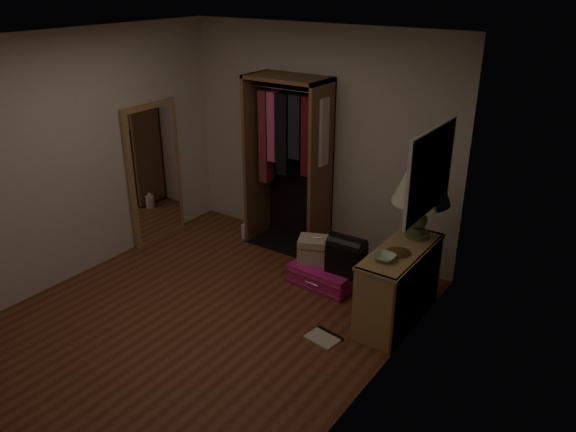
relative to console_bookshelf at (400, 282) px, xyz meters
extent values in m
plane|color=#5B2D1A|center=(-1.53, -1.04, -0.39)|extent=(4.00, 4.00, 0.00)
cube|color=beige|center=(-1.53, 0.96, 0.91)|extent=(3.50, 0.02, 2.60)
cube|color=beige|center=(0.22, -1.04, 0.91)|extent=(0.02, 4.00, 2.60)
cube|color=beige|center=(-3.28, -1.04, 0.91)|extent=(0.02, 4.00, 2.60)
cube|color=silver|center=(-1.53, -1.04, 2.21)|extent=(3.50, 4.00, 0.01)
cube|color=silver|center=(0.20, -0.04, 1.16)|extent=(0.03, 0.96, 0.76)
cube|color=black|center=(0.19, -0.04, 1.16)|extent=(0.03, 0.90, 0.70)
cube|color=silver|center=(0.18, -0.04, 0.85)|extent=(0.01, 0.88, 0.02)
cube|color=silver|center=(0.18, -0.04, 0.92)|extent=(0.01, 0.88, 0.02)
cube|color=silver|center=(0.18, -0.04, 1.00)|extent=(0.01, 0.88, 0.02)
cube|color=silver|center=(0.18, -0.04, 1.08)|extent=(0.01, 0.88, 0.02)
cube|color=silver|center=(0.18, -0.04, 1.16)|extent=(0.01, 0.88, 0.02)
cube|color=silver|center=(0.18, -0.04, 1.24)|extent=(0.01, 0.88, 0.02)
cube|color=silver|center=(0.18, -0.04, 1.31)|extent=(0.01, 0.88, 0.02)
cube|color=silver|center=(0.18, -0.04, 1.39)|extent=(0.01, 0.88, 0.02)
cube|color=silver|center=(0.18, -0.04, 1.47)|extent=(0.01, 0.88, 0.02)
cube|color=#A27D4E|center=(0.01, -0.58, -0.02)|extent=(0.40, 0.03, 0.75)
cube|color=#A27D4E|center=(0.01, 0.49, -0.02)|extent=(0.40, 0.03, 0.75)
cube|color=#A27D4E|center=(0.01, -0.04, -0.33)|extent=(0.40, 1.04, 0.03)
cube|color=#A27D4E|center=(0.01, -0.04, 0.18)|extent=(0.40, 1.04, 0.03)
cube|color=#A27D4E|center=(0.01, -0.04, 0.34)|extent=(0.42, 1.12, 0.03)
cube|color=brown|center=(0.20, -0.04, -0.02)|extent=(0.02, 1.10, 0.75)
cube|color=#A27D4E|center=(0.00, 0.29, 0.25)|extent=(0.36, 0.38, 0.13)
cube|color=gray|center=(-0.07, -0.51, -0.17)|extent=(0.19, 0.05, 0.29)
cube|color=#4C3833|center=(-0.08, -0.44, -0.20)|extent=(0.17, 0.05, 0.24)
cube|color=#B7AD99|center=(-0.08, -0.39, -0.18)|extent=(0.17, 0.04, 0.28)
cube|color=brown|center=(-0.09, -0.34, -0.18)|extent=(0.16, 0.03, 0.27)
cube|color=#3F4C59|center=(-0.07, -0.30, -0.19)|extent=(0.18, 0.03, 0.26)
cube|color=gray|center=(-0.06, -0.26, -0.16)|extent=(0.20, 0.04, 0.32)
cube|color=#59594C|center=(-0.08, -0.21, -0.16)|extent=(0.17, 0.05, 0.31)
cube|color=#B2724C|center=(-0.06, -0.15, -0.17)|extent=(0.21, 0.04, 0.30)
cube|color=beige|center=(-0.08, -0.11, -0.19)|extent=(0.17, 0.04, 0.26)
cube|color=#332D38|center=(-0.07, -0.06, -0.19)|extent=(0.20, 0.03, 0.26)
cube|color=gray|center=(-0.08, -0.01, -0.16)|extent=(0.17, 0.04, 0.32)
cube|color=#4C3833|center=(-0.08, 0.04, -0.20)|extent=(0.17, 0.04, 0.23)
cube|color=#B7AD99|center=(-0.06, 0.08, -0.17)|extent=(0.21, 0.04, 0.30)
cube|color=brown|center=(-0.08, 0.12, -0.20)|extent=(0.17, 0.03, 0.24)
cube|color=#3F4C59|center=(-0.07, 0.17, -0.19)|extent=(0.19, 0.03, 0.25)
cube|color=gray|center=(-0.08, 0.20, -0.21)|extent=(0.17, 0.03, 0.22)
cube|color=#59594C|center=(-0.09, 0.25, -0.19)|extent=(0.15, 0.05, 0.24)
cube|color=#B2724C|center=(-0.07, 0.30, -0.19)|extent=(0.19, 0.04, 0.26)
cube|color=beige|center=(-0.07, 0.35, -0.19)|extent=(0.19, 0.03, 0.26)
cube|color=#332D38|center=(-0.09, 0.39, -0.19)|extent=(0.16, 0.03, 0.25)
cube|color=gray|center=(-0.07, 0.42, -0.19)|extent=(0.20, 0.03, 0.26)
cube|color=brown|center=(-2.24, 0.70, 0.63)|extent=(0.04, 0.50, 2.05)
cube|color=brown|center=(-1.33, 0.70, 0.63)|extent=(0.04, 0.50, 2.05)
cube|color=brown|center=(-1.78, 0.70, 1.64)|extent=(0.95, 0.50, 0.04)
cube|color=black|center=(-1.78, 0.93, 0.63)|extent=(0.95, 0.02, 2.05)
cube|color=black|center=(-1.78, 0.70, -0.38)|extent=(0.95, 0.50, 0.02)
cylinder|color=white|center=(-1.78, 0.70, 1.51)|extent=(0.87, 0.02, 0.02)
cube|color=maroon|center=(-2.08, 0.68, 0.93)|extent=(0.11, 0.15, 1.09)
cube|color=#BF4C72|center=(-1.96, 0.68, 1.07)|extent=(0.10, 0.16, 0.81)
cube|color=black|center=(-1.81, 0.68, 1.01)|extent=(0.14, 0.15, 0.94)
cube|color=black|center=(-1.65, 0.68, 1.11)|extent=(0.15, 0.14, 0.73)
cube|color=#590F19|center=(-1.47, 0.68, 1.03)|extent=(0.16, 0.13, 0.90)
cube|color=beige|center=(-1.32, 0.68, 1.11)|extent=(0.10, 0.15, 0.74)
cube|color=#9D754C|center=(-3.24, -0.04, 0.46)|extent=(0.05, 0.80, 1.70)
cube|color=white|center=(-3.21, -0.04, 0.46)|extent=(0.01, 0.68, 1.58)
cube|color=#D3197E|center=(-0.91, 0.15, -0.28)|extent=(0.71, 0.53, 0.22)
cube|color=white|center=(-0.91, 0.15, -0.34)|extent=(0.74, 0.55, 0.01)
cube|color=white|center=(-0.91, 0.15, -0.23)|extent=(0.74, 0.55, 0.01)
cylinder|color=white|center=(-0.92, -0.10, -0.28)|extent=(0.16, 0.03, 0.02)
cube|color=#C0B193|center=(-1.05, 0.19, -0.04)|extent=(0.46, 0.40, 0.27)
cube|color=brown|center=(-1.05, 0.19, 0.01)|extent=(0.47, 0.41, 0.01)
cylinder|color=white|center=(-1.05, 0.19, 0.10)|extent=(0.11, 0.06, 0.02)
cube|color=black|center=(-0.67, 0.16, -0.03)|extent=(0.38, 0.25, 0.29)
cylinder|color=black|center=(-0.67, 0.16, 0.11)|extent=(0.38, 0.25, 0.24)
cylinder|color=#3F4E25|center=(0.01, 0.31, 0.38)|extent=(0.30, 0.30, 0.04)
cylinder|color=#3F4E25|center=(0.01, 0.31, 0.42)|extent=(0.18, 0.18, 0.05)
sphere|color=#3F4E25|center=(0.01, 0.31, 0.53)|extent=(0.22, 0.22, 0.17)
cylinder|color=#3F4E25|center=(0.01, 0.31, 0.66)|extent=(0.08, 0.08, 0.10)
cone|color=#E0EAC3|center=(0.01, 0.31, 0.88)|extent=(0.71, 0.71, 0.34)
cone|color=beige|center=(0.01, 0.31, 0.88)|extent=(0.63, 0.63, 0.32)
cylinder|color=olive|center=(0.01, -0.12, 0.36)|extent=(0.24, 0.24, 0.01)
imported|color=#AACBA9|center=(-0.04, -0.31, 0.38)|extent=(0.20, 0.20, 0.05)
cylinder|color=silver|center=(-2.33, 0.56, -0.31)|extent=(0.15, 0.15, 0.17)
cylinder|color=silver|center=(-2.33, 0.56, -0.20)|extent=(0.06, 0.06, 0.04)
cube|color=beige|center=(-0.40, -0.73, -0.38)|extent=(0.32, 0.27, 0.02)
cube|color=black|center=(-0.38, -0.63, -0.38)|extent=(0.29, 0.08, 0.03)
camera|label=1|loc=(1.76, -4.42, 2.71)|focal=35.00mm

